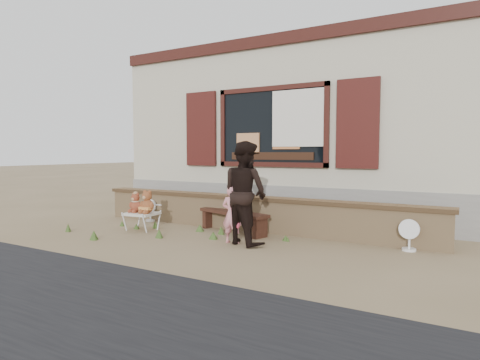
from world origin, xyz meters
The scene contains 12 objects.
ground centered at (0.00, 0.00, 0.00)m, with size 80.00×80.00×0.00m, color brown.
shopfront centered at (0.00, 4.49, 2.00)m, with size 8.04×5.13×4.00m.
brick_wall centered at (0.00, 1.00, 0.34)m, with size 7.10×0.36×0.67m.
bench centered at (-0.17, 0.64, 0.29)m, with size 1.61×0.77×0.40m.
folding_chair centered at (-1.81, -0.05, 0.31)m, with size 0.60×0.54×0.35m.
teddy_bear_left centered at (-1.95, -0.07, 0.54)m, with size 0.28×0.25×0.39m, color brown, non-canonical shape.
teddy_bear_right centered at (-1.67, -0.04, 0.57)m, with size 0.33×0.29×0.45m, color brown, non-canonical shape.
child centered at (0.26, -0.14, 0.48)m, with size 0.35×0.23×0.97m, color pink.
adult centered at (0.47, -0.07, 0.85)m, with size 0.82×0.64×1.69m, color black.
fan_left centered at (-2.36, 0.80, 0.25)m, with size 0.31×0.21×0.49m.
fan_right centered at (2.90, 0.75, 0.25)m, with size 0.31×0.21×0.49m.
grass_tufts centered at (-1.17, -0.14, 0.07)m, with size 4.05×1.69×0.16m.
Camera 1 is at (3.61, -5.80, 1.51)m, focal length 30.00 mm.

